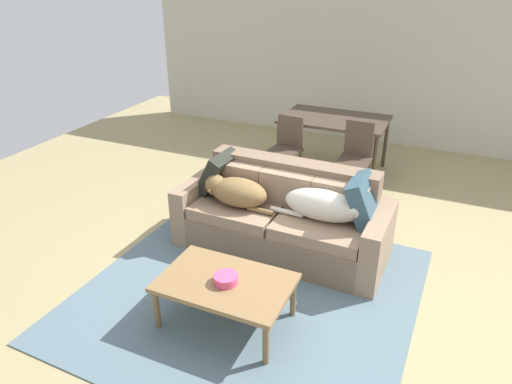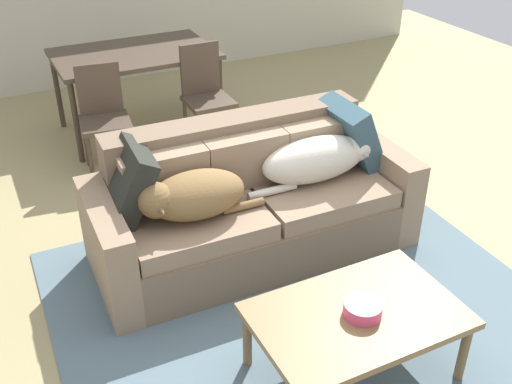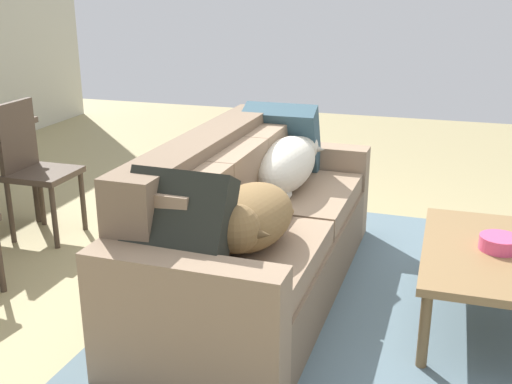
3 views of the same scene
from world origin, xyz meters
TOP-DOWN VIEW (x-y plane):
  - ground_plane at (0.00, 0.00)m, footprint 10.00×10.00m
  - back_partition at (0.00, 4.00)m, footprint 8.00×0.12m
  - area_rug at (-0.17, -0.61)m, footprint 2.94×2.87m
  - couch at (-0.17, 0.24)m, footprint 2.17×0.91m
  - dog_on_left_cushion at (-0.64, 0.09)m, footprint 0.78×0.38m
  - dog_on_right_cushion at (0.29, 0.15)m, footprint 0.93×0.33m
  - throw_pillow_by_left_arm at (-0.96, 0.31)m, footprint 0.35×0.47m
  - throw_pillow_by_right_arm at (0.63, 0.28)m, footprint 0.32×0.47m
  - coffee_table at (-0.18, -1.03)m, footprint 1.06×0.69m
  - bowl_on_coffee_table at (-0.17, -1.05)m, footprint 0.20×0.20m
  - dining_table at (-0.27, 2.47)m, footprint 1.44×0.93m
  - dining_chair_near_left at (-0.75, 1.84)m, footprint 0.45×0.45m
  - dining_chair_near_right at (0.19, 1.89)m, footprint 0.40×0.40m

SIDE VIEW (x-z plane):
  - ground_plane at x=0.00m, z-range 0.00..0.00m
  - area_rug at x=-0.17m, z-range 0.00..0.01m
  - couch at x=-0.17m, z-range -0.10..0.79m
  - coffee_table at x=-0.18m, z-range 0.17..0.59m
  - bowl_on_coffee_table at x=-0.17m, z-range 0.42..0.49m
  - dining_chair_near_left at x=-0.75m, z-range 0.06..0.95m
  - dining_chair_near_right at x=0.19m, z-range 0.05..0.98m
  - dog_on_left_cushion at x=-0.64m, z-range 0.48..0.77m
  - dog_on_right_cushion at x=0.29m, z-range 0.49..0.79m
  - throw_pillow_by_left_arm at x=-0.96m, z-range 0.45..0.93m
  - throw_pillow_by_right_arm at x=0.63m, z-range 0.45..0.94m
  - dining_table at x=-0.27m, z-range 0.32..1.10m
  - back_partition at x=0.00m, z-range 0.00..2.70m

